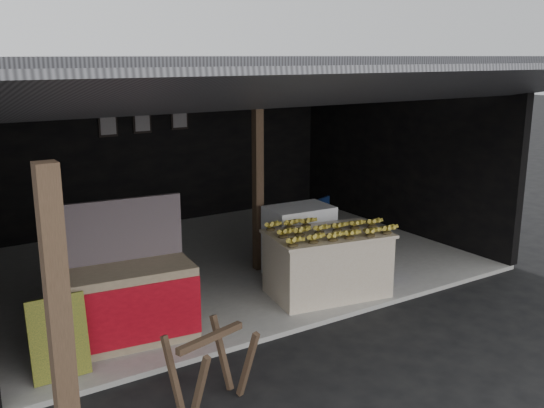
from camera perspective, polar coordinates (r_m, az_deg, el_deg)
ground at (r=7.14m, az=4.76°, el=-11.33°), size 80.00×80.00×0.00m
concrete_slab at (r=9.09m, az=-4.90°, el=-5.50°), size 7.00×5.00×0.06m
shophouse at (r=8.91m, az=-6.13°, el=7.75°), size 7.40×7.29×3.02m
banana_table at (r=7.72m, az=5.23°, el=-5.58°), size 1.63×1.16×0.82m
banana_pile at (r=7.58m, az=5.31°, el=-2.09°), size 1.49×1.05×0.16m
white_crate at (r=8.36m, az=2.56°, el=-3.49°), size 0.91×0.65×0.97m
neighbor_stall at (r=6.65m, az=-13.71°, el=-8.86°), size 1.51×0.81×1.49m
green_signboard at (r=6.12m, az=-19.43°, el=-11.85°), size 0.54×0.14×0.80m
sawhorse at (r=5.47m, az=-5.77°, el=-14.54°), size 0.75×0.74×0.69m
water_barrel at (r=8.51m, az=8.97°, el=-5.12°), size 0.32×0.32×0.47m
plastic_chair at (r=9.61m, az=5.23°, el=-1.39°), size 0.48×0.48×0.79m
magenta_rug at (r=9.84m, az=5.24°, el=-3.78°), size 1.52×1.03×0.01m
picture_frames at (r=10.75m, az=-11.97°, el=7.66°), size 1.62×0.04×0.46m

